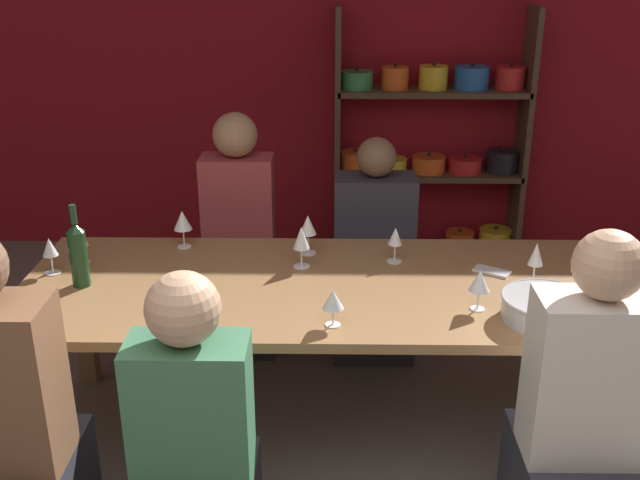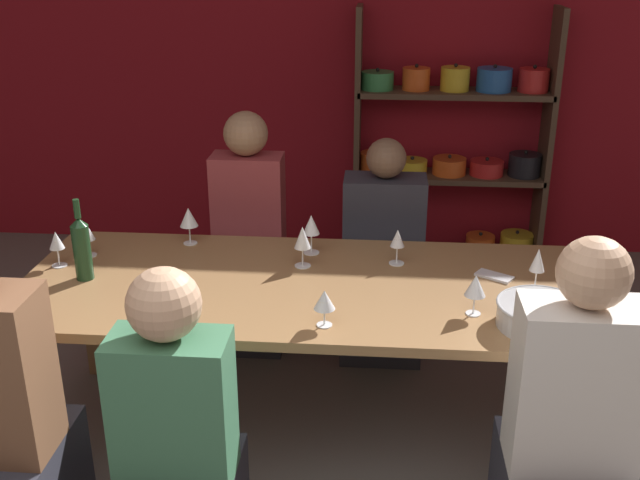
# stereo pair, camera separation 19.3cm
# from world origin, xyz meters

# --- Properties ---
(wall_back_red) EXTENTS (8.80, 0.06, 2.70)m
(wall_back_red) POSITION_xyz_m (0.00, 3.83, 1.35)
(wall_back_red) COLOR maroon
(wall_back_red) RESTS_ON ground_plane
(shelf_unit) EXTENTS (1.25, 0.30, 1.65)m
(shelf_unit) POSITION_xyz_m (0.92, 3.63, 0.71)
(shelf_unit) COLOR #4C3828
(shelf_unit) RESTS_ON ground_plane
(dining_table) EXTENTS (2.44, 0.98, 0.72)m
(dining_table) POSITION_xyz_m (0.20, 1.58, 0.65)
(dining_table) COLOR olive
(dining_table) RESTS_ON ground_plane
(mixing_bowl) EXTENTS (0.33, 0.33, 0.09)m
(mixing_bowl) POSITION_xyz_m (1.03, 1.28, 0.77)
(mixing_bowl) COLOR #B7BABC
(mixing_bowl) RESTS_ON dining_table
(wine_bottle_green) EXTENTS (0.07, 0.07, 0.34)m
(wine_bottle_green) POSITION_xyz_m (-0.76, 1.55, 0.86)
(wine_bottle_green) COLOR #19381E
(wine_bottle_green) RESTS_ON dining_table
(wine_glass_white_a) EXTENTS (0.07, 0.07, 0.18)m
(wine_glass_white_a) POSITION_xyz_m (0.14, 1.89, 0.85)
(wine_glass_white_a) COLOR white
(wine_glass_white_a) RESTS_ON dining_table
(wine_glass_empty_a) EXTENTS (0.08, 0.08, 0.17)m
(wine_glass_empty_a) POSITION_xyz_m (-0.42, 1.96, 0.85)
(wine_glass_empty_a) COLOR white
(wine_glass_empty_a) RESTS_ON dining_table
(wine_glass_red_a) EXTENTS (0.07, 0.07, 0.16)m
(wine_glass_red_a) POSITION_xyz_m (-0.92, 1.66, 0.83)
(wine_glass_red_a) COLOR white
(wine_glass_red_a) RESTS_ON dining_table
(wine_glass_white_b) EXTENTS (0.08, 0.08, 0.14)m
(wine_glass_white_b) POSITION_xyz_m (0.25, 1.23, 0.82)
(wine_glass_white_b) COLOR white
(wine_glass_white_b) RESTS_ON dining_table
(wine_glass_empty_b) EXTENTS (0.07, 0.07, 0.16)m
(wine_glass_empty_b) POSITION_xyz_m (-0.84, 1.78, 0.84)
(wine_glass_empty_b) COLOR white
(wine_glass_empty_b) RESTS_ON dining_table
(wine_glass_empty_c) EXTENTS (0.07, 0.07, 0.18)m
(wine_glass_empty_c) POSITION_xyz_m (0.12, 1.75, 0.85)
(wine_glass_empty_c) COLOR white
(wine_glass_empty_c) RESTS_ON dining_table
(wine_glass_red_b) EXTENTS (0.07, 0.07, 0.16)m
(wine_glass_red_b) POSITION_xyz_m (0.52, 1.81, 0.83)
(wine_glass_red_b) COLOR white
(wine_glass_red_b) RESTS_ON dining_table
(wine_glass_white_c) EXTENTS (0.08, 0.08, 0.16)m
(wine_glass_white_c) POSITION_xyz_m (0.80, 1.36, 0.84)
(wine_glass_white_c) COLOR white
(wine_glass_white_c) RESTS_ON dining_table
(wine_glass_white_d) EXTENTS (0.07, 0.07, 0.17)m
(wine_glass_white_d) POSITION_xyz_m (1.06, 1.60, 0.84)
(wine_glass_white_d) COLOR white
(wine_glass_white_d) RESTS_ON dining_table
(cell_phone) EXTENTS (0.16, 0.14, 0.01)m
(cell_phone) POSITION_xyz_m (0.92, 1.70, 0.73)
(cell_phone) COLOR silver
(cell_phone) RESTS_ON dining_table
(person_near_a) EXTENTS (0.37, 0.46, 1.14)m
(person_near_a) POSITION_xyz_m (-0.19, 0.75, 0.43)
(person_near_a) COLOR #2D2D38
(person_near_a) RESTS_ON ground_plane
(person_far_a) EXTENTS (0.36, 0.45, 1.25)m
(person_far_a) POSITION_xyz_m (-0.23, 2.39, 0.47)
(person_far_a) COLOR #2D2D38
(person_far_a) RESTS_ON ground_plane
(person_near_b) EXTENTS (0.38, 0.47, 1.26)m
(person_near_b) POSITION_xyz_m (1.04, 0.81, 0.47)
(person_near_b) COLOR #2D2D38
(person_near_b) RESTS_ON ground_plane
(person_far_b) EXTENTS (0.41, 0.51, 1.13)m
(person_far_b) POSITION_xyz_m (0.46, 2.38, 0.41)
(person_far_b) COLOR #2D2D38
(person_far_b) RESTS_ON ground_plane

